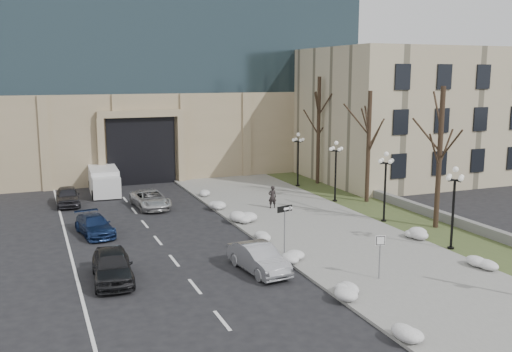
# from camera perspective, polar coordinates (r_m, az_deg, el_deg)

# --- Properties ---
(ground) EXTENTS (160.00, 160.00, 0.00)m
(ground) POSITION_cam_1_polar(r_m,az_deg,el_deg) (24.62, 13.08, -13.37)
(ground) COLOR black
(ground) RESTS_ON ground
(sidewalk) EXTENTS (9.00, 40.00, 0.12)m
(sidewalk) POSITION_cam_1_polar(r_m,az_deg,el_deg) (37.68, 5.29, -4.73)
(sidewalk) COLOR gray
(sidewalk) RESTS_ON ground
(curb) EXTENTS (0.30, 40.00, 0.14)m
(curb) POSITION_cam_1_polar(r_m,az_deg,el_deg) (35.91, -1.15, -5.42)
(curb) COLOR gray
(curb) RESTS_ON ground
(grass_strip) EXTENTS (4.00, 40.00, 0.10)m
(grass_strip) POSITION_cam_1_polar(r_m,az_deg,el_deg) (40.98, 13.43, -3.76)
(grass_strip) COLOR #3D4B25
(grass_strip) RESTS_ON ground
(stone_wall) EXTENTS (0.50, 30.00, 0.70)m
(stone_wall) POSITION_cam_1_polar(r_m,az_deg,el_deg) (43.64, 14.08, -2.54)
(stone_wall) COLOR slate
(stone_wall) RESTS_ON ground
(classical_building) EXTENTS (22.00, 18.12, 12.00)m
(classical_building) POSITION_cam_1_polar(r_m,az_deg,el_deg) (58.32, 15.43, 6.15)
(classical_building) COLOR tan
(classical_building) RESTS_ON ground
(car_a) EXTENTS (2.14, 4.64, 1.54)m
(car_a) POSITION_cam_1_polar(r_m,az_deg,el_deg) (28.17, -14.18, -8.69)
(car_a) COLOR black
(car_a) RESTS_ON ground
(car_b) EXTENTS (2.00, 4.43, 1.41)m
(car_b) POSITION_cam_1_polar(r_m,az_deg,el_deg) (28.58, 0.27, -8.23)
(car_b) COLOR #A0A2A8
(car_b) RESTS_ON ground
(car_c) EXTENTS (2.33, 4.42, 1.22)m
(car_c) POSITION_cam_1_polar(r_m,az_deg,el_deg) (36.27, -15.83, -4.78)
(car_c) COLOR navy
(car_c) RESTS_ON ground
(car_d) EXTENTS (2.51, 4.88, 1.32)m
(car_d) POSITION_cam_1_polar(r_m,az_deg,el_deg) (42.60, -10.52, -2.29)
(car_d) COLOR #BBBBBB
(car_d) RESTS_ON ground
(car_e) EXTENTS (1.77, 4.17, 1.41)m
(car_e) POSITION_cam_1_polar(r_m,az_deg,el_deg) (44.98, -18.32, -1.92)
(car_e) COLOR #2F2E33
(car_e) RESTS_ON ground
(pedestrian) EXTENTS (0.65, 0.49, 1.63)m
(pedestrian) POSITION_cam_1_polar(r_m,az_deg,el_deg) (41.32, 1.65, -2.11)
(pedestrian) COLOR black
(pedestrian) RESTS_ON sidewalk
(box_truck) EXTENTS (2.52, 6.46, 2.02)m
(box_truck) POSITION_cam_1_polar(r_m,az_deg,el_deg) (48.79, -14.96, -0.50)
(box_truck) COLOR silver
(box_truck) RESTS_ON ground
(one_way_sign) EXTENTS (1.05, 0.39, 2.79)m
(one_way_sign) POSITION_cam_1_polar(r_m,az_deg,el_deg) (30.70, 3.15, -3.83)
(one_way_sign) COLOR slate
(one_way_sign) RESTS_ON ground
(keep_sign) EXTENTS (0.47, 0.17, 2.23)m
(keep_sign) POSITION_cam_1_polar(r_m,az_deg,el_deg) (27.72, 12.30, -7.02)
(keep_sign) COLOR slate
(keep_sign) RESTS_ON ground
(snow_clump_a) EXTENTS (1.10, 1.60, 0.36)m
(snow_clump_a) POSITION_cam_1_polar(r_m,az_deg,el_deg) (22.42, 15.49, -15.08)
(snow_clump_a) COLOR silver
(snow_clump_a) RESTS_ON sidewalk
(snow_clump_b) EXTENTS (1.10, 1.60, 0.36)m
(snow_clump_b) POSITION_cam_1_polar(r_m,az_deg,el_deg) (25.72, 8.87, -11.45)
(snow_clump_b) COLOR silver
(snow_clump_b) RESTS_ON sidewalk
(snow_clump_c) EXTENTS (1.10, 1.60, 0.36)m
(snow_clump_c) POSITION_cam_1_polar(r_m,az_deg,el_deg) (29.87, 3.86, -8.25)
(snow_clump_c) COLOR silver
(snow_clump_c) RESTS_ON sidewalk
(snow_clump_d) EXTENTS (1.10, 1.60, 0.36)m
(snow_clump_d) POSITION_cam_1_polar(r_m,az_deg,el_deg) (33.59, 0.99, -6.12)
(snow_clump_d) COLOR silver
(snow_clump_d) RESTS_ON sidewalk
(snow_clump_e) EXTENTS (1.10, 1.60, 0.36)m
(snow_clump_e) POSITION_cam_1_polar(r_m,az_deg,el_deg) (37.71, -1.22, -4.30)
(snow_clump_e) COLOR silver
(snow_clump_e) RESTS_ON sidewalk
(snow_clump_f) EXTENTS (1.10, 1.60, 0.36)m
(snow_clump_f) POSITION_cam_1_polar(r_m,az_deg,el_deg) (41.61, -3.67, -2.94)
(snow_clump_f) COLOR silver
(snow_clump_f) RESTS_ON sidewalk
(snow_clump_g) EXTENTS (1.10, 1.60, 0.36)m
(snow_clump_g) POSITION_cam_1_polar(r_m,az_deg,el_deg) (45.79, -5.56, -1.75)
(snow_clump_g) COLOR silver
(snow_clump_g) RESTS_ON sidewalk
(snow_clump_h) EXTENTS (1.10, 1.60, 0.36)m
(snow_clump_h) POSITION_cam_1_polar(r_m,az_deg,el_deg) (31.15, 22.03, -8.21)
(snow_clump_h) COLOR silver
(snow_clump_h) RESTS_ON sidewalk
(snow_clump_i) EXTENTS (1.10, 1.60, 0.36)m
(snow_clump_i) POSITION_cam_1_polar(r_m,az_deg,el_deg) (35.29, 15.60, -5.70)
(snow_clump_i) COLOR silver
(snow_clump_i) RESTS_ON sidewalk
(lamppost_a) EXTENTS (1.18, 1.18, 4.76)m
(lamppost_a) POSITION_cam_1_polar(r_m,az_deg,el_deg) (33.17, 19.18, -1.97)
(lamppost_a) COLOR black
(lamppost_a) RESTS_ON ground
(lamppost_b) EXTENTS (1.18, 1.18, 4.76)m
(lamppost_b) POSITION_cam_1_polar(r_m,az_deg,el_deg) (38.20, 12.82, -0.11)
(lamppost_b) COLOR black
(lamppost_b) RESTS_ON ground
(lamppost_c) EXTENTS (1.18, 1.18, 4.76)m
(lamppost_c) POSITION_cam_1_polar(r_m,az_deg,el_deg) (43.62, 7.98, 1.31)
(lamppost_c) COLOR black
(lamppost_c) RESTS_ON ground
(lamppost_d) EXTENTS (1.18, 1.18, 4.76)m
(lamppost_d) POSITION_cam_1_polar(r_m,az_deg,el_deg) (49.30, 4.24, 2.39)
(lamppost_d) COLOR black
(lamppost_d) RESTS_ON ground
(tree_near) EXTENTS (3.20, 3.20, 9.00)m
(tree_near) POSITION_cam_1_polar(r_m,az_deg,el_deg) (37.17, 17.97, 3.66)
(tree_near) COLOR black
(tree_near) RESTS_ON ground
(tree_mid) EXTENTS (3.20, 3.20, 8.50)m
(tree_mid) POSITION_cam_1_polar(r_m,az_deg,el_deg) (43.61, 11.23, 4.43)
(tree_mid) COLOR black
(tree_mid) RESTS_ON ground
(tree_far) EXTENTS (3.20, 3.20, 9.50)m
(tree_far) POSITION_cam_1_polar(r_m,az_deg,el_deg) (50.43, 6.29, 6.05)
(tree_far) COLOR black
(tree_far) RESTS_ON ground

